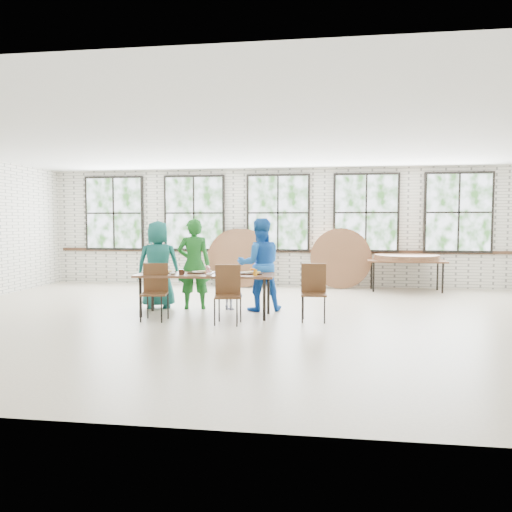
# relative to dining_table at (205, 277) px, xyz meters

# --- Properties ---
(room) EXTENTS (12.00, 12.00, 12.00)m
(room) POSITION_rel_dining_table_xyz_m (0.87, 4.23, 1.14)
(room) COLOR beige
(room) RESTS_ON ground
(dining_table) EXTENTS (2.44, 0.92, 0.74)m
(dining_table) POSITION_rel_dining_table_xyz_m (0.00, 0.00, 0.00)
(dining_table) COLOR brown
(dining_table) RESTS_ON ground
(chair_near_left) EXTENTS (0.49, 0.48, 0.95)m
(chair_near_left) POSITION_rel_dining_table_xyz_m (-0.76, -0.46, -0.13)
(chair_near_left) COLOR #50311A
(chair_near_left) RESTS_ON ground
(chair_near_right) EXTENTS (0.49, 0.47, 0.95)m
(chair_near_right) POSITION_rel_dining_table_xyz_m (0.51, -0.57, -0.13)
(chair_near_right) COLOR #50311A
(chair_near_right) RESTS_ON ground
(chair_spare) EXTENTS (0.44, 0.42, 0.95)m
(chair_spare) POSITION_rel_dining_table_xyz_m (1.89, -0.14, -0.13)
(chair_spare) COLOR #50311A
(chair_spare) RESTS_ON ground
(adult_teal) EXTENTS (0.92, 0.70, 1.67)m
(adult_teal) POSITION_rel_dining_table_xyz_m (-1.08, 0.65, 0.15)
(adult_teal) COLOR #1B6767
(adult_teal) RESTS_ON ground
(adult_green) EXTENTS (0.70, 0.54, 1.71)m
(adult_green) POSITION_rel_dining_table_xyz_m (-0.38, 0.65, 0.17)
(adult_green) COLOR #1A6520
(adult_green) RESTS_ON ground
(toddler) EXTENTS (0.58, 0.45, 0.79)m
(toddler) POSITION_rel_dining_table_xyz_m (0.31, 0.65, -0.30)
(toddler) COLOR #161D45
(toddler) RESTS_ON ground
(adult_blue) EXTENTS (0.98, 0.86, 1.72)m
(adult_blue) POSITION_rel_dining_table_xyz_m (0.88, 0.65, 0.17)
(adult_blue) COLOR blue
(adult_blue) RESTS_ON ground
(storage_table) EXTENTS (1.84, 0.84, 0.74)m
(storage_table) POSITION_rel_dining_table_xyz_m (3.99, 3.69, -0.00)
(storage_table) COLOR brown
(storage_table) RESTS_ON ground
(tabletop_clutter) EXTENTS (2.04, 0.62, 0.11)m
(tabletop_clutter) POSITION_rel_dining_table_xyz_m (0.06, -0.03, 0.08)
(tabletop_clutter) COLOR black
(tabletop_clutter) RESTS_ON dining_table
(round_tops_stacked) EXTENTS (1.50, 1.50, 0.13)m
(round_tops_stacked) POSITION_rel_dining_table_xyz_m (3.99, 3.69, 0.12)
(round_tops_stacked) COLOR brown
(round_tops_stacked) RESTS_ON storage_table
(round_tops_leaning) EXTENTS (4.14, 0.50, 1.49)m
(round_tops_leaning) POSITION_rel_dining_table_xyz_m (0.76, 3.95, 0.05)
(round_tops_leaning) COLOR brown
(round_tops_leaning) RESTS_ON ground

